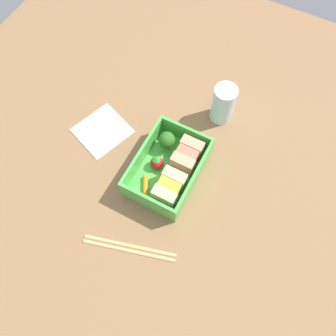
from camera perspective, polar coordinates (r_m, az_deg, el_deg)
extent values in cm
cube|color=olive|center=(70.48, 0.00, -1.25)|extent=(120.00, 120.00, 2.00)
cube|color=#4EBA4A|center=(69.01, 0.00, -0.73)|extent=(17.62, 12.46, 1.20)
cube|color=#4EBA4A|center=(65.34, 4.62, -1.84)|extent=(17.62, 0.60, 4.88)
cube|color=#4EBA4A|center=(67.65, -4.46, 2.44)|extent=(17.62, 0.60, 4.88)
cube|color=#4EBA4A|center=(69.87, 3.25, 5.96)|extent=(0.60, 11.26, 4.88)
cube|color=#4EBA4A|center=(63.55, -3.57, -5.84)|extent=(0.60, 11.26, 4.88)
cube|color=tan|center=(68.52, 4.17, 3.58)|extent=(2.20, 4.80, 4.55)
cube|color=#D87259|center=(67.55, 3.36, 2.12)|extent=(2.20, 4.41, 4.18)
cube|color=tan|center=(66.65, 2.53, 0.62)|extent=(2.20, 4.80, 4.55)
cube|color=#E0BB89|center=(65.33, 1.15, -1.84)|extent=(2.20, 4.80, 4.55)
cube|color=yellow|center=(64.59, 0.26, -3.44)|extent=(2.20, 4.41, 4.18)
cube|color=#E0BB89|center=(63.91, -0.65, -5.07)|extent=(2.20, 4.80, 4.55)
cylinder|color=#82CA62|center=(70.39, -0.20, 4.10)|extent=(1.17, 1.17, 1.53)
sphere|color=#2F6A21|center=(68.63, -0.20, 4.90)|extent=(3.56, 3.56, 3.56)
sphere|color=red|center=(67.85, -1.92, 1.01)|extent=(2.72, 2.72, 2.72)
cone|color=green|center=(66.36, -1.96, 1.63)|extent=(1.63, 1.63, 0.60)
cylinder|color=orange|center=(66.72, -3.94, -3.11)|extent=(4.44, 3.17, 1.13)
cylinder|color=#D6B674|center=(65.01, -6.65, -13.27)|extent=(5.57, 17.71, 0.70)
cylinder|color=#D6B674|center=(64.86, -6.88, -14.08)|extent=(5.57, 17.71, 0.70)
cylinder|color=silver|center=(73.63, 9.55, 10.95)|extent=(5.04, 5.04, 9.42)
cube|color=white|center=(75.69, -11.39, 6.44)|extent=(13.63, 13.41, 0.40)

